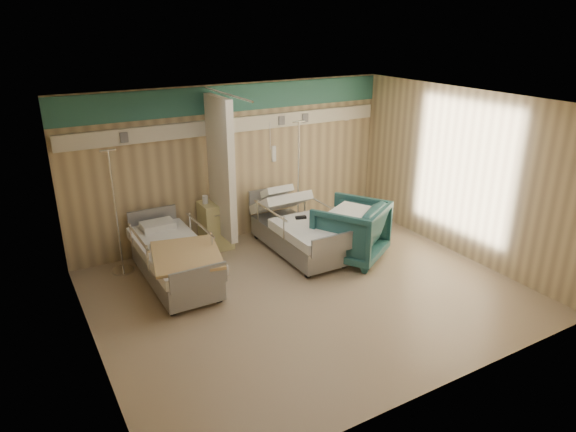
{
  "coord_description": "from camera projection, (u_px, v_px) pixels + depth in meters",
  "views": [
    {
      "loc": [
        -3.61,
        -5.67,
        3.84
      ],
      "look_at": [
        -0.0,
        0.6,
        1.03
      ],
      "focal_mm": 32.0,
      "sensor_mm": 36.0,
      "label": 1
    }
  ],
  "objects": [
    {
      "name": "iv_stand_left",
      "position": [
        120.0,
        248.0,
        8.15
      ],
      "size": [
        0.36,
        0.36,
        2.01
      ],
      "rotation": [
        0.0,
        0.0,
        0.24
      ],
      "color": "silver",
      "rests_on": "ground"
    },
    {
      "name": "waffle_blanket",
      "position": [
        352.0,
        201.0,
        8.38
      ],
      "size": [
        0.86,
        0.83,
        0.07
      ],
      "primitive_type": "cube",
      "rotation": [
        0.0,
        0.0,
        3.64
      ],
      "color": "silver",
      "rests_on": "visitor_armchair"
    },
    {
      "name": "room_walls",
      "position": [
        299.0,
        169.0,
        7.16
      ],
      "size": [
        6.04,
        5.04,
        2.82
      ],
      "color": "tan",
      "rests_on": "ground"
    },
    {
      "name": "bed_right",
      "position": [
        298.0,
        236.0,
        8.86
      ],
      "size": [
        1.0,
        2.16,
        0.63
      ],
      "primitive_type": null,
      "color": "white",
      "rests_on": "ground"
    },
    {
      "name": "iv_stand_right",
      "position": [
        298.0,
        209.0,
        9.72
      ],
      "size": [
        0.38,
        0.38,
        2.12
      ],
      "rotation": [
        0.0,
        0.0,
        0.18
      ],
      "color": "silver",
      "rests_on": "ground"
    },
    {
      "name": "toiletry_bag",
      "position": [
        219.0,
        197.0,
        8.96
      ],
      "size": [
        0.23,
        0.2,
        0.11
      ],
      "primitive_type": "cube",
      "rotation": [
        0.0,
        0.0,
        -0.43
      ],
      "color": "black",
      "rests_on": "bedside_cabinet"
    },
    {
      "name": "white_cup",
      "position": [
        205.0,
        200.0,
        8.79
      ],
      "size": [
        0.12,
        0.12,
        0.14
      ],
      "primitive_type": "cylinder",
      "rotation": [
        0.0,
        0.0,
        0.23
      ],
      "color": "white",
      "rests_on": "bedside_cabinet"
    },
    {
      "name": "tan_blanket",
      "position": [
        186.0,
        255.0,
        7.37
      ],
      "size": [
        1.17,
        1.35,
        0.04
      ],
      "primitive_type": "cube",
      "rotation": [
        0.0,
        0.0,
        -0.21
      ],
      "color": "tan",
      "rests_on": "bed_left"
    },
    {
      "name": "bed_left",
      "position": [
        175.0,
        264.0,
        7.84
      ],
      "size": [
        1.0,
        2.16,
        0.63
      ],
      "primitive_type": null,
      "color": "white",
      "rests_on": "ground"
    },
    {
      "name": "call_remote",
      "position": [
        301.0,
        217.0,
        8.74
      ],
      "size": [
        0.2,
        0.13,
        0.04
      ],
      "primitive_type": "cube",
      "rotation": [
        0.0,
        0.0,
        -0.28
      ],
      "color": "black",
      "rests_on": "bed_right"
    },
    {
      "name": "visitor_armchair",
      "position": [
        351.0,
        231.0,
        8.59
      ],
      "size": [
        1.47,
        1.48,
        0.99
      ],
      "primitive_type": "imported",
      "rotation": [
        0.0,
        0.0,
        3.69
      ],
      "color": "#204E50",
      "rests_on": "ground"
    },
    {
      "name": "ground",
      "position": [
        308.0,
        293.0,
        7.65
      ],
      "size": [
        6.0,
        5.0,
        0.0
      ],
      "primitive_type": "cube",
      "color": "gray",
      "rests_on": "ground"
    },
    {
      "name": "bedside_cabinet",
      "position": [
        216.0,
        225.0,
        9.01
      ],
      "size": [
        0.5,
        0.48,
        0.85
      ],
      "primitive_type": "cube",
      "color": "#CDC580",
      "rests_on": "ground"
    }
  ]
}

